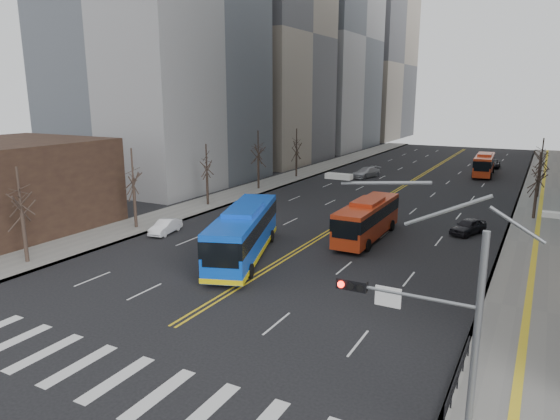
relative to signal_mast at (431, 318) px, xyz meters
The scene contains 16 objects.
ground 14.73m from the signal_mast, behind, with size 220.00×220.00×0.00m, color black.
sidewalk_right 43.43m from the signal_mast, 85.04° to the left, with size 7.00×130.00×0.15m, color gray.
sidewalk_left 52.80m from the signal_mast, 125.14° to the left, with size 5.00×130.00×0.15m, color gray.
crosswalk 14.73m from the signal_mast, behind, with size 26.70×4.00×0.01m.
centerline 54.98m from the signal_mast, 104.56° to the left, with size 0.55×100.00×0.01m.
office_towers 70.52m from the signal_mast, 101.59° to the left, with size 83.00×134.00×58.00m.
signal_mast is the anchor object (origin of this frame).
pedestrian_railing 5.71m from the signal_mast, 82.40° to the left, with size 0.06×6.06×1.02m.
street_trees 38.71m from the signal_mast, 122.76° to the left, with size 35.20×47.20×7.60m.
blue_bus 22.34m from the signal_mast, 138.54° to the left, with size 7.17×13.51×3.85m.
red_bus_near 26.05m from the signal_mast, 112.90° to the left, with size 2.77×10.70×3.40m.
red_bus_far 65.20m from the signal_mast, 94.83° to the left, with size 3.08×10.69×3.37m.
car_white 31.56m from the signal_mast, 147.12° to the left, with size 1.32×3.78×1.25m, color white.
car_dark_mid 29.87m from the signal_mast, 95.19° to the left, with size 1.62×4.03×1.37m, color black.
car_silver 58.55m from the signal_mast, 110.62° to the left, with size 2.10×5.18×1.50m, color #B0AFB5.
car_dark_far 74.56m from the signal_mast, 93.98° to the left, with size 2.27×4.92×1.37m, color black.
Camera 1 is at (16.56, -13.68, 12.01)m, focal length 32.00 mm.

